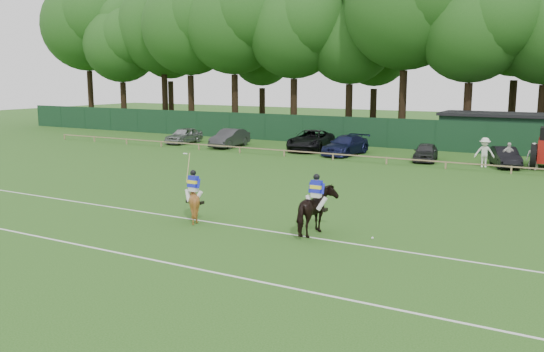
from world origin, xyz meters
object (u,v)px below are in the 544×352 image
Objects in this scene: suv_black at (311,140)px; estate_black at (505,157)px; spectator_mid at (508,155)px; polo_ball at (372,238)px; sedan_silver at (184,135)px; horse_dark at (316,211)px; utility_shed at (494,131)px; spectator_left at (484,152)px; sedan_navy at (346,145)px; horse_chestnut at (194,202)px; hatch_grey at (426,152)px; spectator_right at (534,156)px; sedan_grey at (230,138)px.

suv_black reaches higher than estate_black.
polo_ball is (-1.90, -20.48, -0.80)m from spectator_mid.
spectator_mid reaches higher than sedan_silver.
horse_dark is 0.26× the size of utility_shed.
spectator_left reaches higher than spectator_mid.
sedan_silver is 33.09m from polo_ball.
sedan_navy is at bearing 115.00° from polo_ball.
horse_chestnut is at bearing -84.05° from suv_black.
suv_black is 0.70× the size of utility_shed.
hatch_grey is (9.77, -1.42, -0.17)m from suv_black.
spectator_mid is (9.40, 21.48, 0.06)m from horse_chestnut.
horse_chestnut reaches higher than hatch_grey.
suv_black is at bearing 121.00° from polo_ball.
horse_chestnut is 24.22m from spectator_right.
horse_chestnut is 23.45m from spectator_mid.
estate_black is at bearing -100.52° from horse_dark.
spectator_left is at bearing -97.77° from horse_dark.
sedan_grey is at bearing -155.14° from utility_shed.
utility_shed is (12.86, 7.74, 0.72)m from suv_black.
sedan_grey is 23.81m from spectator_right.
suv_black is at bearing 162.73° from hatch_grey.
horse_dark is 20.69m from spectator_left.
horse_chestnut is at bearing 4.79° from horse_dark.
estate_black is at bearing 3.35° from sedan_navy.
sedan_navy is 6.25m from hatch_grey.
sedan_grey is 7.12m from suv_black.
estate_black is (5.28, 0.04, 0.01)m from hatch_grey.
horse_chestnut is 0.34× the size of sedan_grey.
horse_dark is at bearing -54.30° from sedan_grey.
horse_chestnut is (-5.40, -0.51, -0.14)m from horse_dark.
spectator_left is (4.12, -0.85, 0.34)m from hatch_grey.
utility_shed is (1.55, 30.55, 0.62)m from horse_dark.
horse_chestnut is 0.90× the size of spectator_right.
sedan_navy reaches higher than sedan_silver.
suv_black is (-5.91, 23.31, 0.03)m from horse_chestnut.
spectator_mid reaches higher than polo_ball.
sedan_silver is at bearing -160.23° from utility_shed.
spectator_right is at bearing -31.45° from estate_black.
hatch_grey is at bearing -98.02° from horse_chestnut.
spectator_right reaches higher than suv_black.
hatch_grey is (6.25, -0.30, -0.09)m from sedan_navy.
sedan_grey is at bearing 158.88° from estate_black.
utility_shed reaches higher than polo_ball.
sedan_silver is 26.52m from utility_shed.
utility_shed is at bearing 22.79° from suv_black.
suv_black reaches higher than sedan_grey.
horse_dark is 1.25× the size of spectator_right.
estate_black is 1.50m from spectator_left.
utility_shed is (-2.19, 9.13, 0.88)m from estate_black.
sedan_navy is (15.61, 0.10, 0.02)m from sedan_silver.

